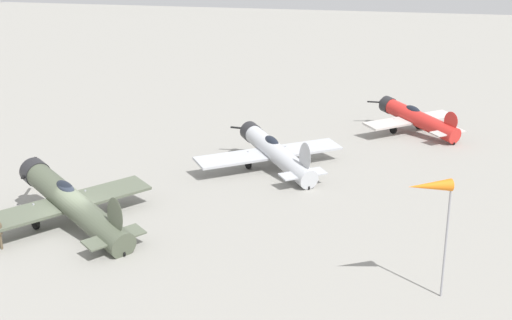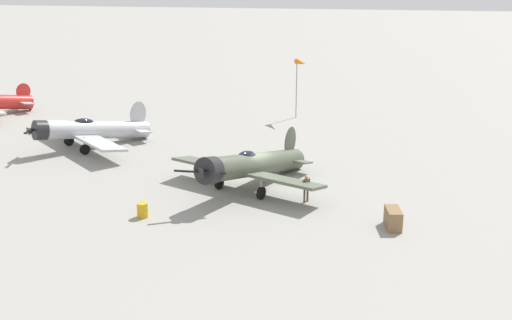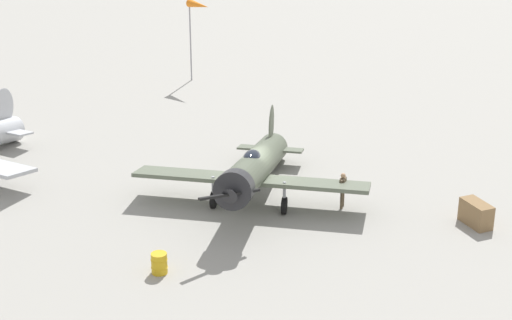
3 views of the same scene
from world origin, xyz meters
TOP-DOWN VIEW (x-y plane):
  - ground_plane at (0.00, 0.00)m, footprint 400.00×400.00m
  - airplane_foreground at (-0.20, -0.47)m, footprint 10.82×10.99m
  - airplane_mid_apron at (-15.01, 6.33)m, footprint 10.37×9.75m
  - ground_crew_mechanic at (3.62, -2.22)m, footprint 0.44×0.59m
  - equipment_crate at (8.86, -5.19)m, footprint 1.05×1.71m
  - fuel_drum at (-5.28, -6.63)m, footprint 0.67×0.67m
  - windsock_mast at (0.09, 19.61)m, footprint 1.52×1.99m

SIDE VIEW (x-z plane):
  - ground_plane at x=0.00m, z-range 0.00..0.00m
  - fuel_drum at x=-5.28m, z-range 0.00..0.86m
  - equipment_crate at x=8.86m, z-range 0.00..1.09m
  - ground_crew_mechanic at x=3.62m, z-range 0.18..1.90m
  - airplane_mid_apron at x=-15.01m, z-range -0.23..3.09m
  - airplane_foreground at x=-0.20m, z-range -0.15..3.28m
  - windsock_mast at x=0.09m, z-range 2.37..8.10m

